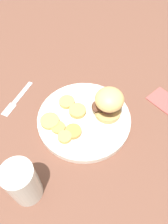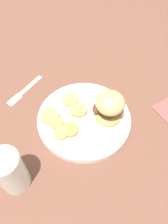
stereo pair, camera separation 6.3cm
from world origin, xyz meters
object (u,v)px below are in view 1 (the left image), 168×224
sandwich (109,103)px  fork (18,98)px  drinking_glass (23,183)px  dinner_plate (84,119)px

sandwich → fork: sandwich is taller
fork → drinking_glass: size_ratio=1.17×
fork → drinking_glass: bearing=-156.9°
sandwich → drinking_glass: bearing=145.4°
dinner_plate → drinking_glass: bearing=154.9°
sandwich → drinking_glass: 0.31m
drinking_glass → dinner_plate: bearing=-25.1°
dinner_plate → drinking_glass: size_ratio=2.13×
dinner_plate → fork: size_ratio=1.82×
fork → drinking_glass: drinking_glass is taller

